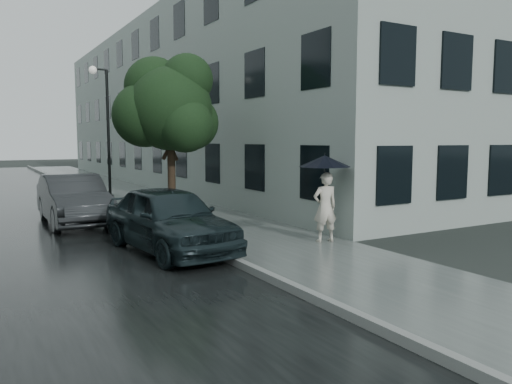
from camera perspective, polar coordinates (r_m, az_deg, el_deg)
ground at (r=10.17m, az=8.00°, el=-8.28°), size 120.00×120.00×0.00m
sidewalk at (r=20.91m, az=-11.98°, el=-0.98°), size 3.50×60.00×0.01m
kerb_near at (r=20.43m, az=-16.86°, el=-1.08°), size 0.15×60.00×0.15m
asphalt_road at (r=19.96m, az=-26.70°, el=-1.83°), size 6.85×60.00×0.00m
building_near at (r=29.68m, az=-6.94°, el=9.82°), size 7.02×36.00×9.00m
pedestrian at (r=12.27m, az=7.89°, el=-1.73°), size 0.69×0.52×1.71m
umbrella at (r=12.15m, az=7.86°, el=3.51°), size 1.62×1.62×1.24m
street_tree at (r=16.00m, az=-9.89°, el=9.48°), size 3.40×3.09×5.15m
lamp_post at (r=21.70m, az=-16.92°, el=7.37°), size 0.85×0.32×5.47m
car_near at (r=11.32m, az=-9.90°, el=-3.02°), size 2.15×4.47×1.47m
car_far at (r=15.73m, az=-20.13°, el=-0.80°), size 1.58×4.45×1.46m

